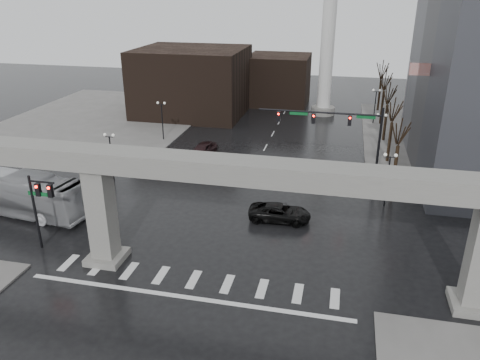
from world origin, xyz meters
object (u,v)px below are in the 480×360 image
at_px(far_car, 203,150).
at_px(pickup_truck, 280,213).
at_px(signal_mast_arm, 341,127).
at_px(city_bus, 19,193).

bearing_deg(far_car, pickup_truck, -40.52).
bearing_deg(signal_mast_arm, pickup_truck, -114.56).
bearing_deg(city_bus, pickup_truck, -72.89).
relative_size(signal_mast_arm, far_car, 2.53).
xyz_separation_m(signal_mast_arm, city_bus, (-27.15, -13.27, -3.96)).
relative_size(signal_mast_arm, city_bus, 0.91).
bearing_deg(far_car, signal_mast_arm, -4.31).
bearing_deg(city_bus, signal_mast_arm, -55.58).
bearing_deg(city_bus, far_car, -24.84).
height_order(pickup_truck, far_car, far_car).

